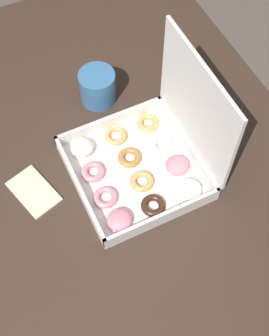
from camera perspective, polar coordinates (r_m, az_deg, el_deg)
name	(u,v)px	position (r m, az deg, el deg)	size (l,w,h in m)	color
ground_plane	(116,263)	(1.81, -2.30, -11.44)	(8.00, 8.00, 0.00)	#564C44
dining_table	(107,180)	(1.22, -3.35, -1.46)	(1.29, 0.98, 0.73)	#38281E
donut_box	(150,154)	(1.09, 1.96, 1.71)	(0.30, 0.30, 0.30)	white
coffee_mug	(98,86)	(1.23, -4.53, 9.88)	(0.09, 0.09, 0.09)	teal
paper_napkin	(34,192)	(1.13, -12.19, -2.84)	(0.14, 0.11, 0.01)	beige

